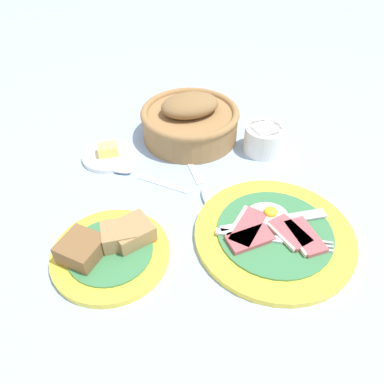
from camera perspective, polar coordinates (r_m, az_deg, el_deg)
ground_plane at (r=0.63m, az=3.36°, el=-6.75°), size 3.00×3.00×0.00m
breakfast_plate at (r=0.63m, az=12.34°, el=-6.18°), size 0.26×0.26×0.03m
bread_plate at (r=0.61m, az=-12.36°, el=-8.40°), size 0.19×0.19×0.05m
sugar_cup at (r=0.80m, az=10.90°, el=8.03°), size 0.08×0.08×0.06m
bread_basket at (r=0.83m, az=-0.30°, el=10.87°), size 0.21×0.21×0.10m
butter_dish at (r=0.80m, az=-12.57°, el=5.59°), size 0.11×0.11×0.03m
teaspoon_by_saucer at (r=0.70m, az=1.83°, el=0.27°), size 0.07×0.19×0.01m
teaspoon_near_cup at (r=0.75m, az=-9.74°, el=3.11°), size 0.18×0.10×0.01m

